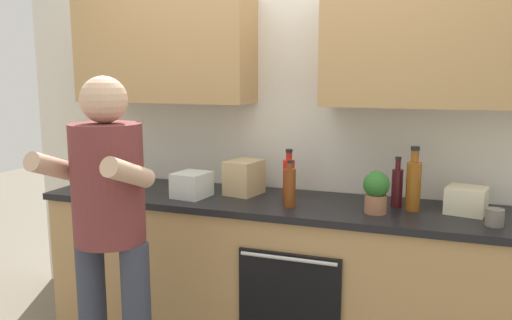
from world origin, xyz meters
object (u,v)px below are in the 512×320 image
bottle_hotsauce (289,177)px  grocery_bag_rice (466,200)px  person_standing (109,216)px  bottle_vinegar (290,187)px  grocery_bag_produce (192,185)px  grocery_bag_bread (244,177)px  cup_stoneware (495,217)px  bottle_syrup (414,184)px  potted_herb (376,191)px  bottle_oil (87,170)px  bottle_wine (397,187)px  bottle_water (113,172)px

bottle_hotsauce → grocery_bag_rice: size_ratio=1.51×
person_standing → bottle_vinegar: 0.98m
grocery_bag_produce → bottle_hotsauce: bearing=15.9°
bottle_vinegar → grocery_bag_bread: bearing=150.7°
cup_stoneware → grocery_bag_produce: bearing=178.5°
bottle_syrup → potted_herb: bottle_syrup is taller
bottle_hotsauce → bottle_oil: 1.29m
bottle_vinegar → grocery_bag_rice: 0.94m
bottle_hotsauce → grocery_bag_bread: 0.29m
person_standing → bottle_syrup: (1.36, 0.82, 0.09)m
bottle_wine → grocery_bag_bread: 0.91m
grocery_bag_produce → grocery_bag_bread: bearing=32.9°
bottle_vinegar → bottle_syrup: bottle_syrup is taller
bottle_syrup → grocery_bag_produce: (-1.27, -0.12, -0.07)m
potted_herb → grocery_bag_rice: potted_herb is taller
person_standing → bottle_syrup: 1.59m
bottle_hotsauce → potted_herb: bearing=-16.8°
bottle_oil → potted_herb: size_ratio=1.37×
person_standing → bottle_hotsauce: (0.65, 0.85, 0.07)m
grocery_bag_bread → cup_stoneware: bearing=-8.9°
grocery_bag_bread → grocery_bag_produce: (-0.27, -0.17, -0.03)m
bottle_vinegar → bottle_oil: bottle_oil is taller
cup_stoneware → grocery_bag_bread: 1.40m
person_standing → grocery_bag_bread: size_ratio=7.46×
cup_stoneware → grocery_bag_bread: bearing=171.1°
bottle_wine → bottle_hotsauce: bearing=-179.4°
bottle_syrup → bottle_water: bottle_syrup is taller
bottle_vinegar → potted_herb: bearing=2.6°
bottle_wine → bottle_vinegar: 0.59m
potted_herb → grocery_bag_produce: 1.08m
bottle_syrup → grocery_bag_bread: bearing=177.0°
bottle_hotsauce → bottle_vinegar: size_ratio=1.13×
bottle_water → grocery_bag_produce: bottle_water is taller
bottle_syrup → bottle_water: size_ratio=1.40×
person_standing → bottle_vinegar: size_ratio=6.21×
bottle_vinegar → bottle_oil: 1.33m
bottle_oil → cup_stoneware: 2.37m
bottle_hotsauce → bottle_vinegar: bottle_hotsauce is taller
bottle_wine → bottle_oil: size_ratio=0.91×
bottle_wine → potted_herb: size_ratio=1.25×
bottle_wine → bottle_syrup: size_ratio=0.81×
potted_herb → grocery_bag_produce: bearing=-179.9°
person_standing → cup_stoneware: 1.87m
bottle_oil → bottle_syrup: (1.98, 0.17, 0.02)m
bottle_syrup → bottle_water: 1.90m
person_standing → bottle_wine: bearing=34.1°
bottle_hotsauce → bottle_syrup: (0.71, -0.04, 0.02)m
grocery_bag_bread → grocery_bag_rice: 1.27m
person_standing → bottle_vinegar: bearing=43.5°
grocery_bag_rice → cup_stoneware: bearing=-59.5°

